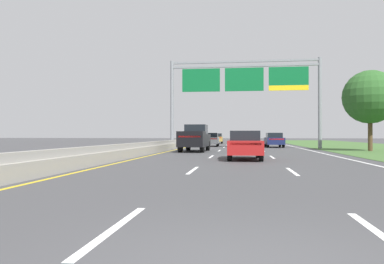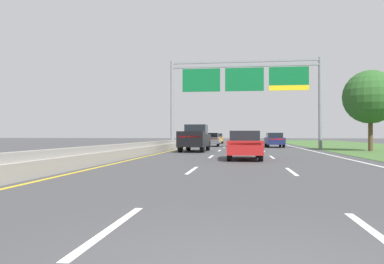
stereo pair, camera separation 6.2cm
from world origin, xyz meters
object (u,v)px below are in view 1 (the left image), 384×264
at_px(car_silver_left_lane_sedan, 211,139).
at_px(roadside_tree_mid, 370,97).
at_px(overhead_sign_gantry, 244,84).
at_px(pickup_truck_black, 195,138).
at_px(car_navy_right_lane_sedan, 274,140).
at_px(car_gold_left_lane_sedan, 217,138).
at_px(car_red_centre_lane_sedan, 245,145).

xyz_separation_m(car_silver_left_lane_sedan, roadside_tree_mid, (14.11, -11.62, 3.66)).
height_order(overhead_sign_gantry, pickup_truck_black, overhead_sign_gantry).
bearing_deg(car_navy_right_lane_sedan, pickup_truck_black, 145.57).
bearing_deg(car_gold_left_lane_sedan, roadside_tree_mid, -152.79).
distance_m(overhead_sign_gantry, car_gold_left_lane_sedan, 21.99).
bearing_deg(car_gold_left_lane_sedan, car_navy_right_lane_sedan, -158.71).
bearing_deg(pickup_truck_black, roadside_tree_mid, -79.16).
bearing_deg(car_gold_left_lane_sedan, overhead_sign_gantry, -170.52).
xyz_separation_m(pickup_truck_black, car_red_centre_lane_sedan, (3.92, -9.52, -0.26)).
distance_m(car_gold_left_lane_sedan, car_silver_left_lane_sedan, 14.55).
xyz_separation_m(car_gold_left_lane_sedan, car_silver_left_lane_sedan, (0.23, -14.55, 0.00)).
xyz_separation_m(car_navy_right_lane_sedan, car_red_centre_lane_sedan, (-3.36, -20.68, 0.00)).
height_order(car_silver_left_lane_sedan, car_red_centre_lane_sedan, same).
bearing_deg(car_silver_left_lane_sedan, car_red_centre_lane_sedan, -172.66).
bearing_deg(car_silver_left_lane_sedan, roadside_tree_mid, -131.08).
height_order(overhead_sign_gantry, car_navy_right_lane_sedan, overhead_sign_gantry).
height_order(pickup_truck_black, car_red_centre_lane_sedan, pickup_truck_black).
xyz_separation_m(car_gold_left_lane_sedan, car_red_centre_lane_sedan, (3.93, -38.02, 0.00)).
distance_m(pickup_truck_black, car_navy_right_lane_sedan, 13.32).
bearing_deg(pickup_truck_black, car_red_centre_lane_sedan, -156.05).
bearing_deg(car_red_centre_lane_sedan, roadside_tree_mid, -41.96).
xyz_separation_m(car_navy_right_lane_sedan, car_silver_left_lane_sedan, (-7.06, 2.79, 0.00)).
xyz_separation_m(overhead_sign_gantry, car_silver_left_lane_sedan, (-3.83, 6.33, -5.59)).
relative_size(car_silver_left_lane_sedan, car_red_centre_lane_sedan, 1.01).
bearing_deg(overhead_sign_gantry, car_silver_left_lane_sedan, 121.16).
height_order(overhead_sign_gantry, car_red_centre_lane_sedan, overhead_sign_gantry).
relative_size(car_gold_left_lane_sedan, car_red_centre_lane_sedan, 1.01).
distance_m(overhead_sign_gantry, car_navy_right_lane_sedan, 7.37).
distance_m(car_navy_right_lane_sedan, roadside_tree_mid, 11.87).
distance_m(overhead_sign_gantry, car_red_centre_lane_sedan, 18.03).
relative_size(overhead_sign_gantry, car_navy_right_lane_sedan, 3.39).
bearing_deg(roadside_tree_mid, pickup_truck_black, -170.75).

